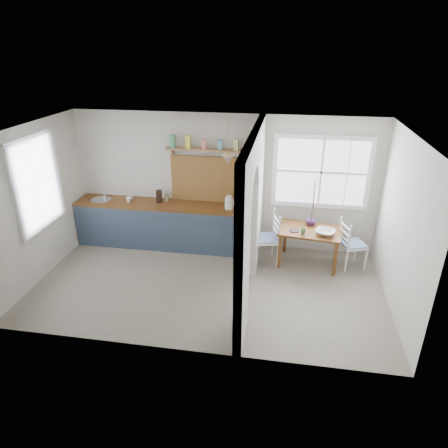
% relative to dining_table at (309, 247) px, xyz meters
% --- Properties ---
extents(floor, '(5.80, 3.20, 0.01)m').
position_rel_dining_table_xyz_m(floor, '(-1.67, -1.03, -0.34)').
color(floor, '#6C6358').
rests_on(floor, ground).
extents(ceiling, '(5.80, 3.20, 0.01)m').
position_rel_dining_table_xyz_m(ceiling, '(-1.67, -1.03, 2.26)').
color(ceiling, '#B8B6AD').
rests_on(ceiling, walls).
extents(walls, '(5.81, 3.21, 2.60)m').
position_rel_dining_table_xyz_m(walls, '(-1.67, -1.03, 0.96)').
color(walls, '#B8B6AD').
rests_on(walls, floor).
extents(partition, '(0.12, 3.20, 2.60)m').
position_rel_dining_table_xyz_m(partition, '(-0.97, -0.97, 1.11)').
color(partition, '#B8B6AD').
rests_on(partition, floor).
extents(kitchen_window, '(0.10, 1.16, 1.50)m').
position_rel_dining_table_xyz_m(kitchen_window, '(-4.54, -1.03, 1.31)').
color(kitchen_window, white).
rests_on(kitchen_window, walls).
extents(nook_window, '(1.76, 0.10, 1.30)m').
position_rel_dining_table_xyz_m(nook_window, '(0.13, 0.53, 1.26)').
color(nook_window, white).
rests_on(nook_window, walls).
extents(counter, '(3.50, 0.60, 0.90)m').
position_rel_dining_table_xyz_m(counter, '(-2.80, 0.30, 0.12)').
color(counter, '#523618').
rests_on(counter, floor).
extents(sink, '(0.40, 0.40, 0.02)m').
position_rel_dining_table_xyz_m(sink, '(-4.10, 0.27, 0.55)').
color(sink, silver).
rests_on(sink, counter).
extents(backsplash, '(1.65, 0.03, 0.90)m').
position_rel_dining_table_xyz_m(backsplash, '(-1.88, 0.55, 1.01)').
color(backsplash, '#8F5D29').
rests_on(backsplash, walls).
extents(shelf, '(1.75, 0.20, 0.21)m').
position_rel_dining_table_xyz_m(shelf, '(-1.88, 0.46, 1.66)').
color(shelf, '#9B6A46').
rests_on(shelf, walls).
extents(pendant_lamp, '(0.26, 0.26, 0.16)m').
position_rel_dining_table_xyz_m(pendant_lamp, '(-1.52, 0.12, 1.54)').
color(pendant_lamp, beige).
rests_on(pendant_lamp, ceiling).
extents(utensil_rail, '(0.02, 0.50, 0.02)m').
position_rel_dining_table_xyz_m(utensil_rail, '(-1.06, -0.13, 1.11)').
color(utensil_rail, silver).
rests_on(utensil_rail, partition).
extents(dining_table, '(1.18, 0.87, 0.68)m').
position_rel_dining_table_xyz_m(dining_table, '(0.00, 0.00, 0.00)').
color(dining_table, '#523618').
rests_on(dining_table, floor).
extents(chair_left, '(0.56, 0.56, 1.00)m').
position_rel_dining_table_xyz_m(chair_left, '(-0.81, -0.10, 0.16)').
color(chair_left, white).
rests_on(chair_left, floor).
extents(chair_right, '(0.53, 0.53, 0.91)m').
position_rel_dining_table_xyz_m(chair_right, '(0.77, 0.03, 0.11)').
color(chair_right, white).
rests_on(chair_right, floor).
extents(kettle, '(0.21, 0.17, 0.25)m').
position_rel_dining_table_xyz_m(kettle, '(-1.52, 0.23, 0.68)').
color(kettle, white).
rests_on(kettle, counter).
extents(mug_a, '(0.10, 0.10, 0.10)m').
position_rel_dining_table_xyz_m(mug_a, '(-3.51, 0.24, 0.61)').
color(mug_a, white).
rests_on(mug_a, counter).
extents(mug_b, '(0.13, 0.13, 0.09)m').
position_rel_dining_table_xyz_m(mug_b, '(-3.52, 0.36, 0.60)').
color(mug_b, beige).
rests_on(mug_b, counter).
extents(knife_block, '(0.13, 0.16, 0.23)m').
position_rel_dining_table_xyz_m(knife_block, '(-2.92, 0.36, 0.67)').
color(knife_block, black).
rests_on(knife_block, counter).
extents(jar, '(0.10, 0.10, 0.14)m').
position_rel_dining_table_xyz_m(jar, '(-2.79, 0.41, 0.63)').
color(jar, olive).
rests_on(jar, counter).
extents(towel_magenta, '(0.02, 0.03, 0.50)m').
position_rel_dining_table_xyz_m(towel_magenta, '(-1.09, -0.04, -0.07)').
color(towel_magenta, '#D63B88').
rests_on(towel_magenta, counter).
extents(towel_orange, '(0.02, 0.03, 0.50)m').
position_rel_dining_table_xyz_m(towel_orange, '(-1.09, -0.10, -0.09)').
color(towel_orange, orange).
rests_on(towel_orange, counter).
extents(bowl, '(0.41, 0.41, 0.08)m').
position_rel_dining_table_xyz_m(bowl, '(0.24, -0.14, 0.38)').
color(bowl, silver).
rests_on(bowl, dining_table).
extents(table_cup, '(0.12, 0.12, 0.10)m').
position_rel_dining_table_xyz_m(table_cup, '(-0.14, -0.19, 0.39)').
color(table_cup, '#4C7B44').
rests_on(table_cup, dining_table).
extents(plate, '(0.21, 0.21, 0.01)m').
position_rel_dining_table_xyz_m(plate, '(-0.29, -0.10, 0.35)').
color(plate, black).
rests_on(plate, dining_table).
extents(vase, '(0.19, 0.19, 0.19)m').
position_rel_dining_table_xyz_m(vase, '(0.01, 0.22, 0.44)').
color(vase, '#402049').
rests_on(vase, dining_table).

